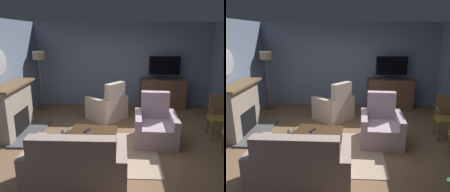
% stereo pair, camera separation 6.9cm
% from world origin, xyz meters
% --- Properties ---
extents(ground_plane, '(6.16, 6.25, 0.04)m').
position_xyz_m(ground_plane, '(0.00, 0.00, -0.02)').
color(ground_plane, brown).
extents(wall_back, '(6.16, 0.10, 2.63)m').
position_xyz_m(wall_back, '(0.00, 2.88, 1.32)').
color(wall_back, slate).
rests_on(wall_back, ground_plane).
extents(rug_central, '(2.09, 1.73, 0.01)m').
position_xyz_m(rug_central, '(-0.35, -0.31, 0.01)').
color(rug_central, tan).
rests_on(rug_central, ground_plane).
extents(fireplace, '(0.82, 1.53, 1.20)m').
position_xyz_m(fireplace, '(-2.50, 0.50, 0.57)').
color(fireplace, '#4C4C51').
rests_on(fireplace, ground_plane).
extents(tv_cabinet, '(1.37, 0.54, 0.94)m').
position_xyz_m(tv_cabinet, '(1.27, 2.53, 0.45)').
color(tv_cabinet, '#402A1C').
rests_on(tv_cabinet, ground_plane).
extents(television, '(0.94, 0.20, 0.70)m').
position_xyz_m(television, '(1.27, 2.47, 1.32)').
color(television, black).
rests_on(television, tv_cabinet).
extents(coffee_table, '(0.98, 0.66, 0.42)m').
position_xyz_m(coffee_table, '(-0.58, -0.22, 0.37)').
color(coffee_table, '#422B19').
rests_on(coffee_table, ground_plane).
extents(tv_remote, '(0.12, 0.18, 0.02)m').
position_xyz_m(tv_remote, '(-0.71, -0.24, 0.43)').
color(tv_remote, black).
rests_on(tv_remote, coffee_table).
extents(sofa_floral, '(1.51, 0.89, 0.98)m').
position_xyz_m(sofa_floral, '(-0.70, -1.39, 0.33)').
color(sofa_floral, '#A3897F').
rests_on(sofa_floral, ground_plane).
extents(armchair_beside_cabinet, '(1.19, 1.19, 1.06)m').
position_xyz_m(armchair_beside_cabinet, '(-0.39, 1.52, 0.34)').
color(armchair_beside_cabinet, '#C6B29E').
rests_on(armchair_beside_cabinet, ground_plane).
extents(armchair_near_window, '(0.92, 0.93, 1.05)m').
position_xyz_m(armchair_near_window, '(0.72, 0.23, 0.33)').
color(armchair_near_window, '#AD93A3').
rests_on(armchair_near_window, ground_plane).
extents(side_chair_nearest_door, '(0.51, 0.48, 0.97)m').
position_xyz_m(side_chair_nearest_door, '(2.20, 0.51, 0.52)').
color(side_chair_nearest_door, olive).
rests_on(side_chair_nearest_door, ground_plane).
extents(cat, '(0.53, 0.45, 0.19)m').
position_xyz_m(cat, '(-1.23, 0.48, 0.09)').
color(cat, gray).
rests_on(cat, ground_plane).
extents(floor_lamp, '(0.37, 0.37, 1.79)m').
position_xyz_m(floor_lamp, '(-2.48, 2.26, 1.48)').
color(floor_lamp, '#4C4233').
rests_on(floor_lamp, ground_plane).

